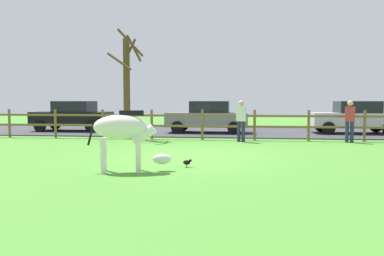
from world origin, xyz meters
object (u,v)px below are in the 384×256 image
object	(u,v)px
bare_tree	(127,84)
parked_car_black	(73,116)
parked_car_silver	(354,117)
visitor_right_of_tree	(350,119)
visitor_left_of_tree	(241,119)
crow_on_grass	(187,162)
zebra	(124,132)
parked_car_grey	(208,117)

from	to	relation	value
bare_tree	parked_car_black	size ratio (longest dim) A/B	1.14
parked_car_silver	visitor_right_of_tree	distance (m)	4.02
bare_tree	visitor_left_of_tree	bearing A→B (deg)	-8.90
parked_car_silver	visitor_left_of_tree	world-z (taller)	visitor_left_of_tree
visitor_right_of_tree	crow_on_grass	bearing A→B (deg)	-131.31
visitor_left_of_tree	visitor_right_of_tree	world-z (taller)	same
parked_car_silver	visitor_right_of_tree	bearing A→B (deg)	-108.16
bare_tree	visitor_left_of_tree	distance (m)	5.14
parked_car_silver	visitor_left_of_tree	distance (m)	6.81
zebra	parked_car_silver	distance (m)	13.56
parked_car_black	parked_car_grey	world-z (taller)	same
crow_on_grass	parked_car_grey	size ratio (longest dim) A/B	0.05
crow_on_grass	parked_car_silver	size ratio (longest dim) A/B	0.05
zebra	visitor_left_of_tree	bearing A→B (deg)	68.27
bare_tree	parked_car_grey	xyz separation A→B (m)	(3.24, 2.92, -1.50)
parked_car_silver	bare_tree	bearing A→B (deg)	-162.19
visitor_left_of_tree	bare_tree	bearing A→B (deg)	171.10
parked_car_silver	visitor_left_of_tree	xyz separation A→B (m)	(-5.45, -4.08, 0.06)
bare_tree	zebra	world-z (taller)	bare_tree
parked_car_silver	visitor_right_of_tree	world-z (taller)	visitor_right_of_tree
zebra	parked_car_grey	world-z (taller)	parked_car_grey
parked_car_grey	crow_on_grass	bearing A→B (deg)	-88.26
zebra	visitor_right_of_tree	xyz separation A→B (m)	(6.89, 7.02, -0.02)
zebra	crow_on_grass	bearing A→B (deg)	27.86
crow_on_grass	parked_car_silver	xyz separation A→B (m)	(6.79, 10.12, 0.72)
zebra	crow_on_grass	distance (m)	1.73
crow_on_grass	parked_car_silver	world-z (taller)	parked_car_silver
visitor_right_of_tree	parked_car_silver	bearing A→B (deg)	71.84
parked_car_black	parked_car_grey	xyz separation A→B (m)	(7.13, -0.22, 0.00)
crow_on_grass	visitor_left_of_tree	world-z (taller)	visitor_left_of_tree
parked_car_grey	visitor_left_of_tree	xyz separation A→B (m)	(1.63, -3.68, 0.06)
bare_tree	visitor_right_of_tree	xyz separation A→B (m)	(9.07, -0.51, -1.44)
parked_car_black	visitor_right_of_tree	size ratio (longest dim) A/B	2.45
bare_tree	crow_on_grass	distance (m)	7.98
parked_car_black	parked_car_silver	bearing A→B (deg)	0.70
crow_on_grass	parked_car_black	bearing A→B (deg)	126.74
zebra	parked_car_black	distance (m)	12.27
bare_tree	zebra	size ratio (longest dim) A/B	2.39
bare_tree	zebra	bearing A→B (deg)	-73.85
bare_tree	visitor_left_of_tree	xyz separation A→B (m)	(4.87, -0.76, -1.44)
zebra	visitor_right_of_tree	bearing A→B (deg)	45.50
bare_tree	parked_car_silver	world-z (taller)	bare_tree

